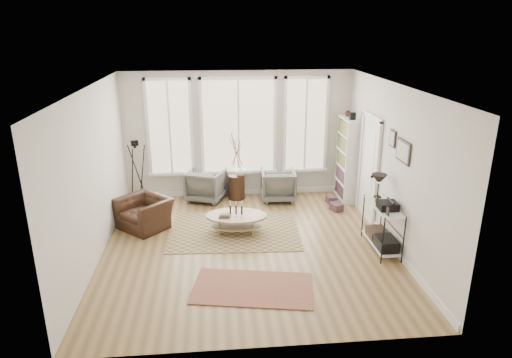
{
  "coord_description": "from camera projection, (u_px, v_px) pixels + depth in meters",
  "views": [
    {
      "loc": [
        -0.57,
        -7.47,
        3.88
      ],
      "look_at": [
        0.2,
        0.6,
        1.1
      ],
      "focal_mm": 32.0,
      "sensor_mm": 36.0,
      "label": 1
    }
  ],
  "objects": [
    {
      "name": "book_stack_near",
      "position": [
        331.0,
        199.0,
        10.36
      ],
      "size": [
        0.23,
        0.28,
        0.17
      ],
      "primitive_type": "cube",
      "rotation": [
        0.0,
        0.0,
        0.11
      ],
      "color": "maroon",
      "rests_on": "ground"
    },
    {
      "name": "tripod_camera",
      "position": [
        138.0,
        177.0,
        9.93
      ],
      "size": [
        0.53,
        0.53,
        1.52
      ],
      "color": "black",
      "rests_on": "ground"
    },
    {
      "name": "door",
      "position": [
        369.0,
        166.0,
        9.3
      ],
      "size": [
        0.09,
        1.06,
        2.22
      ],
      "color": "white",
      "rests_on": "ground"
    },
    {
      "name": "armchair_left",
      "position": [
        206.0,
        185.0,
        10.45
      ],
      "size": [
        1.02,
        1.03,
        0.73
      ],
      "primitive_type": "imported",
      "rotation": [
        0.0,
        0.0,
        2.78
      ],
      "color": "#62625E",
      "rests_on": "ground"
    },
    {
      "name": "bay_window",
      "position": [
        239.0,
        128.0,
        10.38
      ],
      "size": [
        4.14,
        0.12,
        2.24
      ],
      "color": "#D0BD7F",
      "rests_on": "ground"
    },
    {
      "name": "vase",
      "position": [
        241.0,
        170.0,
        10.4
      ],
      "size": [
        0.27,
        0.27,
        0.25
      ],
      "primitive_type": "imported",
      "rotation": [
        0.0,
        0.0,
        0.12
      ],
      "color": "silver",
      "rests_on": "side_table"
    },
    {
      "name": "rug_runner",
      "position": [
        253.0,
        288.0,
        7.03
      ],
      "size": [
        1.99,
        1.34,
        0.01
      ],
      "primitive_type": "cube",
      "rotation": [
        0.0,
        0.0,
        -0.18
      ],
      "color": "maroon",
      "rests_on": "ground"
    },
    {
      "name": "room",
      "position": [
        249.0,
        172.0,
        7.91
      ],
      "size": [
        5.5,
        5.54,
        2.9
      ],
      "color": "olive",
      "rests_on": "ground"
    },
    {
      "name": "side_table",
      "position": [
        236.0,
        167.0,
        10.4
      ],
      "size": [
        0.38,
        0.38,
        1.6
      ],
      "color": "#331D12",
      "rests_on": "ground"
    },
    {
      "name": "accent_chair",
      "position": [
        144.0,
        213.0,
        9.05
      ],
      "size": [
        1.25,
        1.25,
        0.61
      ],
      "primitive_type": "imported",
      "rotation": [
        0.0,
        0.0,
        -0.75
      ],
      "color": "#331D12",
      "rests_on": "ground"
    },
    {
      "name": "book_stack_far",
      "position": [
        336.0,
        207.0,
        9.93
      ],
      "size": [
        0.28,
        0.31,
        0.17
      ],
      "primitive_type": "cube",
      "rotation": [
        0.0,
        0.0,
        0.33
      ],
      "color": "maroon",
      "rests_on": "ground"
    },
    {
      "name": "bookcase",
      "position": [
        347.0,
        159.0,
        10.35
      ],
      "size": [
        0.31,
        0.85,
        2.06
      ],
      "color": "white",
      "rests_on": "ground"
    },
    {
      "name": "low_shelf",
      "position": [
        382.0,
        223.0,
        8.12
      ],
      "size": [
        0.38,
        1.08,
        1.3
      ],
      "color": "white",
      "rests_on": "ground"
    },
    {
      "name": "armchair_right",
      "position": [
        278.0,
        185.0,
        10.46
      ],
      "size": [
        0.8,
        0.82,
        0.72
      ],
      "primitive_type": "imported",
      "rotation": [
        0.0,
        0.0,
        3.1
      ],
      "color": "#62625E",
      "rests_on": "ground"
    },
    {
      "name": "rug_main",
      "position": [
        234.0,
        230.0,
        8.99
      ],
      "size": [
        2.59,
        2.0,
        0.01
      ],
      "primitive_type": "cube",
      "rotation": [
        0.0,
        0.0,
        -0.05
      ],
      "color": "brown",
      "rests_on": "ground"
    },
    {
      "name": "wall_art",
      "position": [
        400.0,
        148.0,
        7.72
      ],
      "size": [
        0.04,
        0.88,
        0.44
      ],
      "color": "black",
      "rests_on": "ground"
    },
    {
      "name": "coffee_table",
      "position": [
        236.0,
        219.0,
        8.82
      ],
      "size": [
        1.24,
        0.86,
        0.54
      ],
      "color": "tan",
      "rests_on": "ground"
    }
  ]
}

